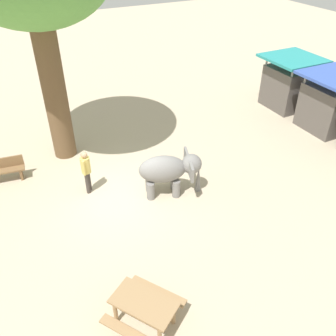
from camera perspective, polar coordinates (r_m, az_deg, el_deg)
name	(u,v)px	position (r m, az deg, el deg)	size (l,w,h in m)	color
ground_plane	(122,195)	(12.73, -7.28, -4.26)	(60.00, 60.00, 0.00)	#BAA88C
elephant	(169,170)	(12.16, 0.19, -0.34)	(1.63, 2.17, 1.50)	slate
person_handler	(86,169)	(12.55, -12.78, -0.15)	(0.46, 0.32, 1.62)	#3F3833
wooden_bench	(4,169)	(14.35, -24.41, -0.16)	(0.57, 1.44, 0.88)	brown
picnic_table_near	(144,307)	(8.93, -3.79, -21.03)	(2.07, 2.07, 0.78)	#9E7A51
market_stall_teal	(288,85)	(19.25, 18.43, 12.30)	(2.50, 2.50, 2.52)	#59514C
market_stall_blue	(329,105)	(17.67, 24.04, 9.03)	(2.50, 2.50, 2.52)	#59514C
feed_bucket	(185,167)	(13.76, 2.73, 0.23)	(0.36, 0.36, 0.32)	gray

